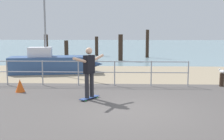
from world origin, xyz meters
TOP-DOWN VIEW (x-y plane):
  - ground_plane at (0.00, -1.00)m, footprint 24.00×10.00m
  - beach_strip at (0.00, 7.00)m, footprint 24.00×6.00m
  - sea_surface at (0.00, 35.00)m, footprint 72.00×50.00m
  - railing_fence at (-2.18, 3.60)m, footprint 9.04×0.05m
  - sailboat at (-4.00, 7.02)m, footprint 5.06×2.17m
  - skateboard at (-1.44, 1.28)m, footprint 0.62×0.77m
  - skateboarder at (-1.44, 1.28)m, footprint 0.89×1.24m
  - bollard_short at (3.69, 3.64)m, footprint 0.18×0.18m
  - seagull at (3.69, 3.66)m, footprint 0.22×0.48m
  - groyne_post_0 at (-7.20, 16.85)m, footprint 0.35×0.35m
  - groyne_post_1 at (-4.99, 14.84)m, footprint 0.32×0.32m
  - groyne_post_2 at (-2.77, 17.51)m, footprint 0.30×0.30m
  - groyne_post_3 at (-0.55, 13.38)m, footprint 0.34×0.34m
  - groyne_post_4 at (1.67, 15.85)m, footprint 0.27×0.27m
  - traffic_cone at (-4.14, 2.27)m, footprint 0.36×0.36m

SIDE VIEW (x-z plane):
  - ground_plane at x=0.00m, z-range -0.02..0.02m
  - beach_strip at x=0.00m, z-range -0.02..0.02m
  - sea_surface at x=0.00m, z-range -0.02..0.02m
  - skateboard at x=-1.44m, z-range 0.03..0.11m
  - traffic_cone at x=-4.14m, z-range 0.00..0.50m
  - bollard_short at x=3.69m, z-range 0.00..0.56m
  - sailboat at x=-4.00m, z-range -1.87..2.91m
  - seagull at x=3.69m, z-range 0.54..0.72m
  - railing_fence at x=-2.18m, z-range 0.17..1.22m
  - groyne_post_1 at x=-4.99m, z-range 0.00..1.48m
  - groyne_post_2 at x=-2.77m, z-range 0.00..1.74m
  - groyne_post_0 at x=-7.20m, z-range 0.00..1.92m
  - groyne_post_3 at x=-0.55m, z-range 0.00..1.99m
  - skateboarder at x=-1.44m, z-range 0.19..1.84m
  - groyne_post_4 at x=1.67m, z-range 0.00..2.35m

